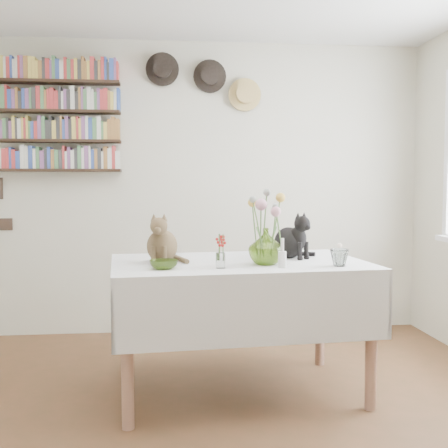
{
  "coord_description": "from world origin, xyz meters",
  "views": [
    {
      "loc": [
        -0.23,
        -2.61,
        1.28
      ],
      "look_at": [
        0.11,
        0.65,
        1.05
      ],
      "focal_mm": 45.0,
      "sensor_mm": 36.0,
      "label": 1
    }
  ],
  "objects": [
    {
      "name": "room",
      "position": [
        0.0,
        0.0,
        1.25
      ],
      "size": [
        4.08,
        4.58,
        2.58
      ],
      "color": "brown",
      "rests_on": "ground"
    },
    {
      "name": "dining_table",
      "position": [
        0.21,
        0.75,
        0.61
      ],
      "size": [
        1.6,
        1.1,
        0.82
      ],
      "color": "white",
      "rests_on": "room"
    },
    {
      "name": "tabby_cat",
      "position": [
        -0.25,
        0.75,
        0.97
      ],
      "size": [
        0.24,
        0.29,
        0.3
      ],
      "primitive_type": null,
      "rotation": [
        0.0,
        0.0,
        -0.16
      ],
      "color": "brown",
      "rests_on": "dining_table"
    },
    {
      "name": "black_cat",
      "position": [
        0.55,
        0.88,
        0.97
      ],
      "size": [
        0.31,
        0.32,
        0.3
      ],
      "primitive_type": null,
      "rotation": [
        0.0,
        0.0,
        0.65
      ],
      "color": "black",
      "rests_on": "dining_table"
    },
    {
      "name": "flower_vase",
      "position": [
        0.35,
        0.59,
        0.92
      ],
      "size": [
        0.27,
        0.27,
        0.21
      ],
      "primitive_type": "imported",
      "rotation": [
        0.0,
        0.0,
        0.4
      ],
      "color": "#89AB40",
      "rests_on": "dining_table"
    },
    {
      "name": "green_bowl",
      "position": [
        -0.24,
        0.48,
        0.84
      ],
      "size": [
        0.17,
        0.17,
        0.05
      ],
      "primitive_type": "imported",
      "rotation": [
        0.0,
        0.0,
        0.11
      ],
      "color": "#89AB40",
      "rests_on": "dining_table"
    },
    {
      "name": "drinking_glass",
      "position": [
        0.76,
        0.48,
        0.86
      ],
      "size": [
        0.13,
        0.13,
        0.1
      ],
      "primitive_type": "imported",
      "rotation": [
        0.0,
        0.0,
        -0.22
      ],
      "color": "white",
      "rests_on": "dining_table"
    },
    {
      "name": "candlestick",
      "position": [
        0.42,
        0.46,
        0.87
      ],
      "size": [
        0.05,
        0.05,
        0.17
      ],
      "color": "white",
      "rests_on": "dining_table"
    },
    {
      "name": "berry_jar",
      "position": [
        0.07,
        0.48,
        0.91
      ],
      "size": [
        0.05,
        0.05,
        0.21
      ],
      "color": "white",
      "rests_on": "dining_table"
    },
    {
      "name": "porcelain_figurine",
      "position": [
        0.86,
        0.8,
        0.86
      ],
      "size": [
        0.05,
        0.05,
        0.1
      ],
      "color": "white",
      "rests_on": "dining_table"
    },
    {
      "name": "flower_bouquet",
      "position": [
        0.35,
        0.6,
        1.16
      ],
      "size": [
        0.17,
        0.13,
        0.39
      ],
      "color": "#4C7233",
      "rests_on": "flower_vase"
    },
    {
      "name": "bookshelf_unit",
      "position": [
        -1.1,
        2.16,
        1.84
      ],
      "size": [
        1.0,
        0.16,
        0.91
      ],
      "color": "black",
      "rests_on": "room"
    },
    {
      "name": "wall_hats",
      "position": [
        0.12,
        2.19,
        2.17
      ],
      "size": [
        0.98,
        0.09,
        0.48
      ],
      "color": "black",
      "rests_on": "room"
    }
  ]
}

